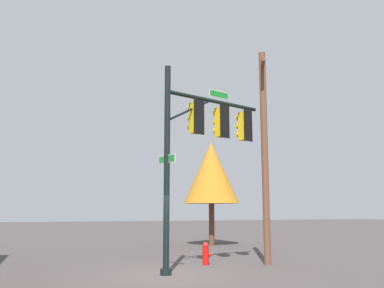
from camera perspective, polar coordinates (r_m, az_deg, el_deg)
name	(u,v)px	position (r m, az deg, el deg)	size (l,w,h in m)	color
ground_plane	(166,275)	(13.69, -3.64, -17.62)	(120.00, 120.00, 0.00)	#443E3E
signal_pole_assembly	(205,135)	(14.77, 1.75, 1.29)	(4.19, 1.98, 6.88)	black
utility_pole	(265,151)	(16.33, 10.00, -0.91)	(0.87, 1.68, 8.32)	brown
fire_hydrant	(206,254)	(15.98, 1.92, -14.90)	(0.33, 0.24, 0.83)	red
tree_mid	(211,173)	(24.43, 2.68, -4.00)	(3.26, 3.26, 6.01)	brown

